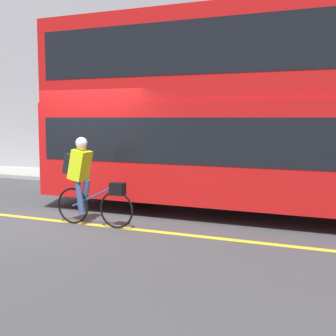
{
  "coord_description": "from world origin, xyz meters",
  "views": [
    {
      "loc": [
        5.31,
        -7.12,
        1.95
      ],
      "look_at": [
        1.77,
        0.84,
        1.0
      ],
      "focal_mm": 50.0,
      "sensor_mm": 36.0,
      "label": 1
    }
  ],
  "objects_px": {
    "cyclist_on_bike": "(86,178)",
    "street_sign_post": "(284,135)",
    "bus": "(284,104)",
    "trash_bin": "(242,168)"
  },
  "relations": [
    {
      "from": "trash_bin",
      "to": "street_sign_post",
      "type": "distance_m",
      "value": 1.45
    },
    {
      "from": "cyclist_on_bike",
      "to": "street_sign_post",
      "type": "bearing_deg",
      "value": 65.09
    },
    {
      "from": "cyclist_on_bike",
      "to": "street_sign_post",
      "type": "distance_m",
      "value": 6.03
    },
    {
      "from": "street_sign_post",
      "to": "trash_bin",
      "type": "bearing_deg",
      "value": 179.68
    },
    {
      "from": "street_sign_post",
      "to": "cyclist_on_bike",
      "type": "bearing_deg",
      "value": -114.91
    },
    {
      "from": "bus",
      "to": "trash_bin",
      "type": "bearing_deg",
      "value": 116.95
    },
    {
      "from": "bus",
      "to": "cyclist_on_bike",
      "type": "relative_size",
      "value": 6.11
    },
    {
      "from": "bus",
      "to": "cyclist_on_bike",
      "type": "bearing_deg",
      "value": -145.44
    },
    {
      "from": "trash_bin",
      "to": "street_sign_post",
      "type": "relative_size",
      "value": 0.36
    },
    {
      "from": "bus",
      "to": "street_sign_post",
      "type": "distance_m",
      "value": 3.43
    }
  ]
}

